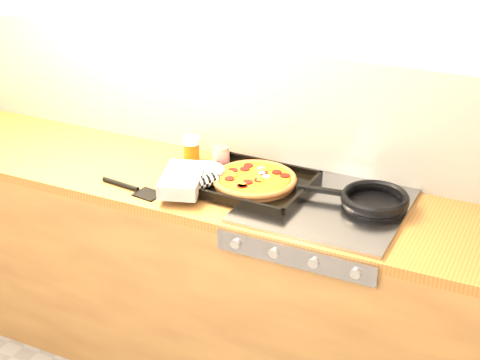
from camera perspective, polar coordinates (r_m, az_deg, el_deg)
The scene contains 9 objects.
room_shell at distance 3.12m, azimuth 0.80°, elevation 5.90°, with size 3.20×3.20×3.20m.
counter_run at distance 3.20m, azimuth -1.47°, elevation -7.60°, with size 3.20×0.62×0.90m.
stovetop at distance 2.82m, azimuth 6.61°, elevation -2.01°, with size 0.60×0.56×0.02m, color gray.
pizza_on_tray at distance 2.91m, azimuth -0.37°, elevation 0.02°, with size 0.58×0.49×0.07m.
frying_pan at distance 2.81m, azimuth 10.29°, elevation -1.54°, with size 0.44×0.29×0.04m.
tomato_can at distance 3.09m, azimuth -1.48°, elevation 1.73°, with size 0.08×0.08×0.10m.
juice_glass at distance 3.15m, azimuth -3.79°, elevation 2.37°, with size 0.08×0.08×0.12m.
wooden_spoon at distance 3.08m, azimuth 2.99°, elevation 0.74°, with size 0.30×0.10×0.02m.
black_spatula at distance 2.96m, azimuth -8.39°, elevation -0.64°, with size 0.29×0.10×0.02m.
Camera 1 is at (1.23, -1.27, 2.21)m, focal length 55.00 mm.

